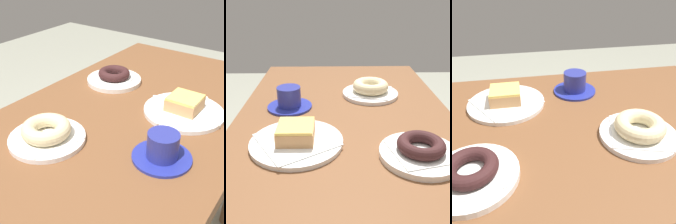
# 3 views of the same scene
# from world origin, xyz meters

# --- Properties ---
(table) EXTENTS (1.23, 0.68, 0.77)m
(table) POSITION_xyz_m (0.00, 0.00, 0.66)
(table) COLOR brown
(table) RESTS_ON ground_plane
(plate_chocolate_ring) EXTENTS (0.19, 0.19, 0.02)m
(plate_chocolate_ring) POSITION_xyz_m (0.17, 0.17, 0.78)
(plate_chocolate_ring) COLOR white
(plate_chocolate_ring) RESTS_ON table
(napkin_chocolate_ring) EXTENTS (0.16, 0.16, 0.00)m
(napkin_chocolate_ring) POSITION_xyz_m (0.17, 0.17, 0.79)
(napkin_chocolate_ring) COLOR white
(napkin_chocolate_ring) RESTS_ON plate_chocolate_ring
(donut_chocolate_ring) EXTENTS (0.11, 0.11, 0.03)m
(donut_chocolate_ring) POSITION_xyz_m (0.17, 0.17, 0.81)
(donut_chocolate_ring) COLOR #371B1C
(donut_chocolate_ring) RESTS_ON napkin_chocolate_ring
(plate_sugar_ring) EXTENTS (0.20, 0.20, 0.01)m
(plate_sugar_ring) POSITION_xyz_m (-0.23, 0.10, 0.78)
(plate_sugar_ring) COLOR white
(plate_sugar_ring) RESTS_ON table
(napkin_sugar_ring) EXTENTS (0.17, 0.17, 0.00)m
(napkin_sugar_ring) POSITION_xyz_m (-0.23, 0.10, 0.79)
(napkin_sugar_ring) COLOR white
(napkin_sugar_ring) RESTS_ON plate_sugar_ring
(donut_sugar_ring) EXTENTS (0.13, 0.13, 0.04)m
(donut_sugar_ring) POSITION_xyz_m (-0.23, 0.10, 0.81)
(donut_sugar_ring) COLOR beige
(donut_sugar_ring) RESTS_ON napkin_sugar_ring
(plate_glazed_square) EXTENTS (0.24, 0.24, 0.01)m
(plate_glazed_square) POSITION_xyz_m (0.11, -0.13, 0.78)
(plate_glazed_square) COLOR white
(plate_glazed_square) RESTS_ON table
(napkin_glazed_square) EXTENTS (0.24, 0.24, 0.00)m
(napkin_glazed_square) POSITION_xyz_m (0.11, -0.13, 0.79)
(napkin_glazed_square) COLOR white
(napkin_glazed_square) RESTS_ON plate_glazed_square
(donut_glazed_square) EXTENTS (0.09, 0.09, 0.04)m
(donut_glazed_square) POSITION_xyz_m (0.11, -0.13, 0.81)
(donut_glazed_square) COLOR tan
(donut_glazed_square) RESTS_ON napkin_glazed_square
(coffee_cup) EXTENTS (0.15, 0.15, 0.07)m
(coffee_cup) POSITION_xyz_m (-0.13, -0.18, 0.80)
(coffee_cup) COLOR navy
(coffee_cup) RESTS_ON table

